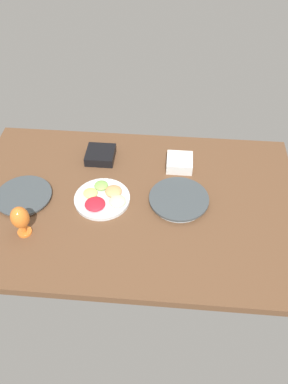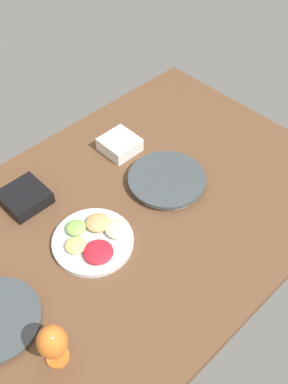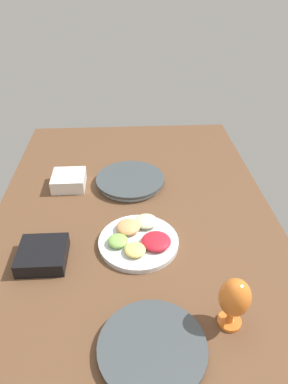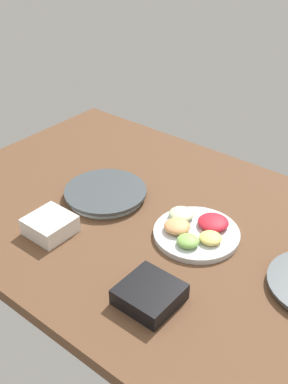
{
  "view_description": "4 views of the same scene",
  "coord_description": "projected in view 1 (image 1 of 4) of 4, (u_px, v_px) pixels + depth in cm",
  "views": [
    {
      "loc": [
        -16.68,
        127.61,
        137.26
      ],
      "look_at": [
        -5.68,
        -0.97,
        5.5
      ],
      "focal_mm": 36.76,
      "sensor_mm": 36.0,
      "label": 1
    },
    {
      "loc": [
        61.21,
        73.19,
        119.62
      ],
      "look_at": [
        -9.83,
        -0.19,
        5.5
      ],
      "focal_mm": 41.65,
      "sensor_mm": 36.0,
      "label": 2
    },
    {
      "loc": [
        98.9,
        -2.14,
        80.49
      ],
      "look_at": [
        -8.06,
        3.87,
        5.5
      ],
      "focal_mm": 32.35,
      "sensor_mm": 36.0,
      "label": 3
    },
    {
      "loc": [
        73.91,
        -97.98,
        91.29
      ],
      "look_at": [
        -8.64,
        3.28,
        5.5
      ],
      "focal_mm": 44.08,
      "sensor_mm": 36.0,
      "label": 4
    }
  ],
  "objects": [
    {
      "name": "dinner_plate_left",
      "position": [
        179.0,
        200.0,
        1.86
      ],
      "size": [
        28.5,
        28.5,
        3.0
      ],
      "color": "silver",
      "rests_on": "ground_plane"
    },
    {
      "name": "square_bowl_white",
      "position": [
        180.0,
        162.0,
        2.03
      ],
      "size": [
        13.19,
        13.19,
        5.56
      ],
      "color": "white",
      "rests_on": "ground_plane"
    },
    {
      "name": "hurricane_glass_orange",
      "position": [
        20.0,
        219.0,
        1.68
      ],
      "size": [
        8.04,
        8.04,
        15.75
      ],
      "color": "orange",
      "rests_on": "ground_plane"
    },
    {
      "name": "dinner_plate_right",
      "position": [
        24.0,
        196.0,
        1.89
      ],
      "size": [
        26.93,
        26.93,
        2.22
      ],
      "color": "silver",
      "rests_on": "ground_plane"
    },
    {
      "name": "fruit_platter",
      "position": [
        103.0,
        198.0,
        1.87
      ],
      "size": [
        26.68,
        26.68,
        4.72
      ],
      "color": "silver",
      "rests_on": "ground_plane"
    },
    {
      "name": "square_bowl_black",
      "position": [
        100.0,
        155.0,
        2.08
      ],
      "size": [
        14.86,
        14.86,
        4.77
      ],
      "color": "black",
      "rests_on": "ground_plane"
    },
    {
      "name": "ground_plane",
      "position": [
        132.0,
        204.0,
        1.89
      ],
      "size": [
        160.0,
        104.0,
        4.0
      ],
      "primitive_type": "cube",
      "color": "brown"
    }
  ]
}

